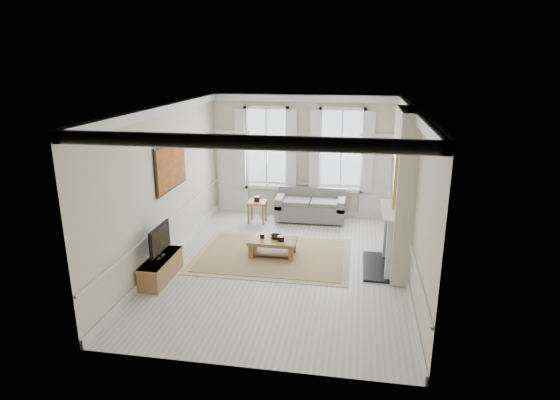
% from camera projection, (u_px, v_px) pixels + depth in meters
% --- Properties ---
extents(floor, '(7.20, 7.20, 0.00)m').
position_uv_depth(floor, '(283.00, 265.00, 10.22)').
color(floor, '#B7B5AD').
rests_on(floor, ground).
extents(ceiling, '(7.20, 7.20, 0.00)m').
position_uv_depth(ceiling, '(283.00, 107.00, 9.24)').
color(ceiling, white).
rests_on(ceiling, back_wall).
extents(back_wall, '(5.20, 0.00, 5.20)m').
position_uv_depth(back_wall, '(304.00, 156.00, 13.13)').
color(back_wall, beige).
rests_on(back_wall, floor).
extents(left_wall, '(0.00, 7.20, 7.20)m').
position_uv_depth(left_wall, '(165.00, 185.00, 10.14)').
color(left_wall, beige).
rests_on(left_wall, floor).
extents(right_wall, '(0.00, 7.20, 7.20)m').
position_uv_depth(right_wall, '(412.00, 196.00, 9.31)').
color(right_wall, beige).
rests_on(right_wall, floor).
extents(window_left, '(1.26, 0.20, 2.20)m').
position_uv_depth(window_left, '(267.00, 148.00, 13.19)').
color(window_left, '#B2BCC6').
rests_on(window_left, back_wall).
extents(window_right, '(1.26, 0.20, 2.20)m').
position_uv_depth(window_right, '(341.00, 151.00, 12.85)').
color(window_right, '#B2BCC6').
rests_on(window_right, back_wall).
extents(door_left, '(0.90, 0.08, 2.30)m').
position_uv_depth(door_left, '(233.00, 173.00, 13.57)').
color(door_left, silver).
rests_on(door_left, floor).
extents(door_right, '(0.90, 0.08, 2.30)m').
position_uv_depth(door_right, '(377.00, 178.00, 12.92)').
color(door_right, silver).
rests_on(door_right, floor).
extents(painting, '(0.05, 1.66, 1.06)m').
position_uv_depth(painting, '(171.00, 166.00, 10.32)').
color(painting, '#B26D1E').
rests_on(painting, left_wall).
extents(chimney_breast, '(0.35, 1.70, 3.38)m').
position_uv_depth(chimney_breast, '(402.00, 193.00, 9.53)').
color(chimney_breast, beige).
rests_on(chimney_breast, floor).
extents(hearth, '(0.55, 1.50, 0.05)m').
position_uv_depth(hearth, '(376.00, 266.00, 10.08)').
color(hearth, black).
rests_on(hearth, floor).
extents(fireplace, '(0.21, 1.45, 1.33)m').
position_uv_depth(fireplace, '(388.00, 236.00, 9.85)').
color(fireplace, silver).
rests_on(fireplace, floor).
extents(mirror, '(0.06, 1.26, 1.06)m').
position_uv_depth(mirror, '(392.00, 176.00, 9.46)').
color(mirror, gold).
rests_on(mirror, chimney_breast).
extents(sofa, '(1.89, 0.92, 0.87)m').
position_uv_depth(sofa, '(311.00, 207.00, 13.00)').
color(sofa, '#61615F').
rests_on(sofa, floor).
extents(side_table, '(0.51, 0.51, 0.59)m').
position_uv_depth(side_table, '(257.00, 205.00, 12.78)').
color(side_table, brown).
rests_on(side_table, floor).
extents(rug, '(3.50, 2.60, 0.02)m').
position_uv_depth(rug, '(273.00, 255.00, 10.68)').
color(rug, olive).
rests_on(rug, floor).
extents(coffee_table, '(1.08, 0.64, 0.40)m').
position_uv_depth(coffee_table, '(273.00, 243.00, 10.59)').
color(coffee_table, brown).
rests_on(coffee_table, rug).
extents(ceramic_pot_a, '(0.11, 0.11, 0.11)m').
position_uv_depth(ceramic_pot_a, '(262.00, 236.00, 10.64)').
color(ceramic_pot_a, black).
rests_on(ceramic_pot_a, coffee_table).
extents(ceramic_pot_b, '(0.16, 0.16, 0.11)m').
position_uv_depth(ceramic_pot_b, '(281.00, 239.00, 10.47)').
color(ceramic_pot_b, black).
rests_on(ceramic_pot_b, coffee_table).
extents(bowl, '(0.34, 0.34, 0.07)m').
position_uv_depth(bowl, '(276.00, 237.00, 10.64)').
color(bowl, black).
rests_on(bowl, coffee_table).
extents(tv_stand, '(0.42, 1.32, 0.47)m').
position_uv_depth(tv_stand, '(161.00, 268.00, 9.49)').
color(tv_stand, brown).
rests_on(tv_stand, floor).
extents(tv, '(0.08, 0.90, 0.68)m').
position_uv_depth(tv, '(160.00, 240.00, 9.31)').
color(tv, black).
rests_on(tv, tv_stand).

